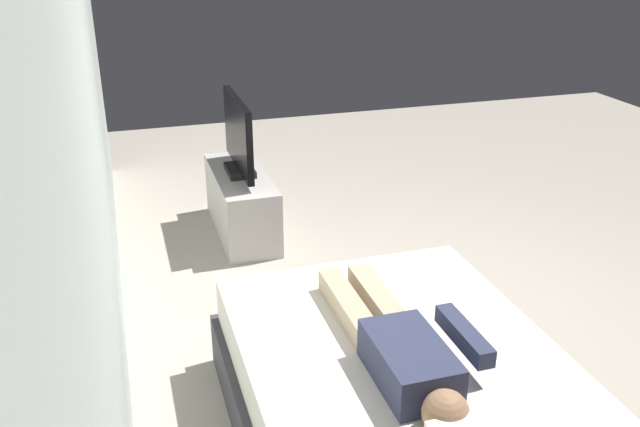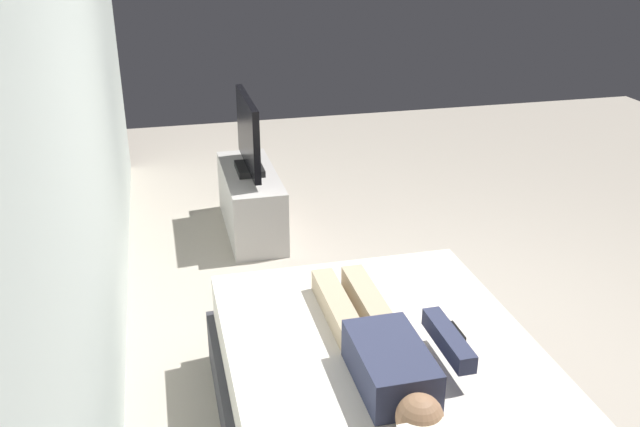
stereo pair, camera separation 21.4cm
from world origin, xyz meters
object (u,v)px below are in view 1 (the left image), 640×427
bed (408,415)px  tv (238,138)px  tv_stand (242,203)px  person (400,346)px  remote (466,327)px

bed → tv: (2.69, 0.23, 0.52)m
tv_stand → tv: 0.53m
person → tv: bearing=4.0°
bed → tv_stand: bearing=4.9°
bed → remote: size_ratio=13.85×
bed → tv: size_ratio=2.36×
remote → tv: bearing=13.3°
bed → person: bearing=57.3°
bed → person: 0.36m
remote → person: bearing=110.5°
bed → tv: tv is taller
tv_stand → bed: bearing=-175.1°
bed → tv_stand: size_ratio=1.89×
bed → remote: bearing=-63.4°
remote → bed: bearing=116.6°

